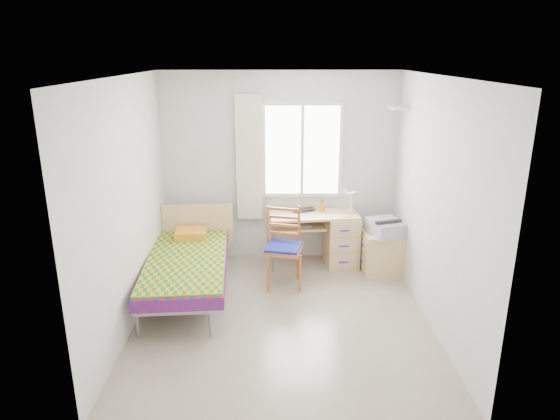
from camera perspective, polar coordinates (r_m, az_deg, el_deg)
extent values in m
plane|color=#BCAD93|center=(5.69, 0.25, -12.09)|extent=(3.50, 3.50, 0.00)
plane|color=white|center=(4.95, 0.29, 15.06)|extent=(3.50, 3.50, 0.00)
plane|color=silver|center=(6.87, 0.01, 4.81)|extent=(3.20, 0.00, 3.20)
plane|color=silver|center=(5.39, -17.00, 0.43)|extent=(0.00, 3.50, 3.50)
plane|color=silver|center=(5.44, 17.36, 0.56)|extent=(0.00, 3.50, 3.50)
cube|color=white|center=(6.81, 2.56, 6.83)|extent=(1.10, 0.04, 1.30)
cube|color=white|center=(6.80, 2.56, 6.82)|extent=(1.00, 0.02, 1.20)
cube|color=white|center=(6.79, 2.56, 6.81)|extent=(0.04, 0.02, 1.20)
cube|color=#F8F1CD|center=(6.77, -3.56, 5.90)|extent=(0.35, 0.05, 1.70)
cube|color=white|center=(6.57, 13.42, 11.29)|extent=(0.20, 0.32, 0.03)
cube|color=gray|center=(6.06, -10.56, -6.89)|extent=(1.02, 2.03, 0.06)
cube|color=#B10B25|center=(6.03, -10.60, -6.21)|extent=(1.06, 2.06, 0.14)
cube|color=orange|center=(5.98, -10.68, -5.59)|extent=(1.03, 1.94, 0.03)
cube|color=tan|center=(6.85, -9.38, -1.61)|extent=(0.95, 0.11, 0.54)
cube|color=orange|center=(6.62, -10.13, -2.66)|extent=(0.42, 0.36, 0.10)
cylinder|color=gray|center=(5.45, -15.99, -12.37)|extent=(0.04, 0.04, 0.32)
cylinder|color=gray|center=(6.89, -6.19, -5.22)|extent=(0.04, 0.04, 0.32)
cube|color=tan|center=(6.74, 3.86, -0.52)|extent=(1.23, 0.65, 0.03)
cube|color=tan|center=(6.91, 7.00, -3.43)|extent=(0.46, 0.56, 0.71)
cube|color=tan|center=(6.78, 1.99, -1.76)|extent=(0.76, 0.57, 0.02)
cylinder|color=gray|center=(6.64, -0.85, -4.19)|extent=(0.03, 0.03, 0.71)
cylinder|color=gray|center=(7.05, -0.84, -2.85)|extent=(0.03, 0.03, 0.71)
cube|color=#AD5021|center=(6.19, 0.43, -4.54)|extent=(0.52, 0.52, 0.04)
cube|color=navy|center=(6.18, 0.43, -4.26)|extent=(0.49, 0.49, 0.04)
cube|color=#AD5021|center=(6.27, 0.40, -1.31)|extent=(0.38, 0.12, 0.43)
cylinder|color=#AD5021|center=(6.11, -1.37, -7.34)|extent=(0.03, 0.03, 0.49)
cylinder|color=#AD5021|center=(6.38, 2.14, -3.78)|extent=(0.04, 0.04, 0.99)
cube|color=tan|center=(6.76, 11.59, -4.87)|extent=(0.51, 0.46, 0.56)
cube|color=tan|center=(6.66, 9.49, -3.91)|extent=(0.02, 0.41, 0.20)
cube|color=tan|center=(6.75, 9.39, -5.74)|extent=(0.02, 0.41, 0.20)
cube|color=#A9ADB1|center=(6.61, 12.02, -1.96)|extent=(0.51, 0.56, 0.19)
cube|color=black|center=(6.58, 12.07, -1.18)|extent=(0.41, 0.45, 0.02)
imported|color=black|center=(6.79, 2.90, -0.12)|extent=(0.39, 0.33, 0.03)
cylinder|color=orange|center=(6.84, 4.80, 0.30)|extent=(0.09, 0.09, 0.10)
cylinder|color=white|center=(6.83, 8.06, -0.15)|extent=(0.10, 0.10, 0.03)
cylinder|color=white|center=(6.79, 8.12, 0.99)|extent=(0.02, 0.12, 0.27)
cylinder|color=white|center=(6.67, 8.10, 1.93)|extent=(0.13, 0.24, 0.11)
cone|color=white|center=(6.56, 7.55, 1.94)|extent=(0.14, 0.15, 0.13)
imported|color=gray|center=(6.77, 2.25, -1.65)|extent=(0.17, 0.23, 0.02)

